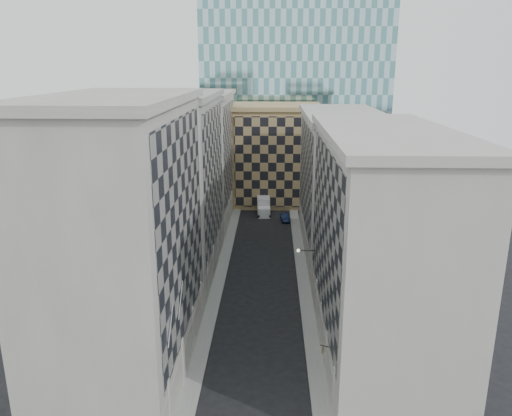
# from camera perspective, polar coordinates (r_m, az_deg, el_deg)

# --- Properties ---
(sidewalk_west) EXTENTS (1.50, 100.00, 0.15)m
(sidewalk_west) POSITION_cam_1_polar(r_m,az_deg,el_deg) (63.42, -4.19, -8.01)
(sidewalk_west) COLOR gray
(sidewalk_west) RESTS_ON ground
(sidewalk_east) EXTENTS (1.50, 100.00, 0.15)m
(sidewalk_east) POSITION_cam_1_polar(r_m,az_deg,el_deg) (63.22, 5.42, -8.13)
(sidewalk_east) COLOR gray
(sidewalk_east) RESTS_ON ground
(bldg_left_a) EXTENTS (10.80, 22.80, 23.70)m
(bldg_left_a) POSITION_cam_1_polar(r_m,az_deg,el_deg) (42.81, -14.70, -3.64)
(bldg_left_a) COLOR #9E988E
(bldg_left_a) RESTS_ON ground
(bldg_left_b) EXTENTS (10.80, 22.80, 22.70)m
(bldg_left_b) POSITION_cam_1_polar(r_m,az_deg,el_deg) (63.48, -9.18, 2.57)
(bldg_left_b) COLOR gray
(bldg_left_b) RESTS_ON ground
(bldg_left_c) EXTENTS (10.80, 22.80, 21.70)m
(bldg_left_c) POSITION_cam_1_polar(r_m,az_deg,el_deg) (84.82, -6.39, 5.70)
(bldg_left_c) COLOR #9E988E
(bldg_left_c) RESTS_ON ground
(bldg_right_a) EXTENTS (10.80, 26.80, 20.70)m
(bldg_right_a) POSITION_cam_1_polar(r_m,az_deg,el_deg) (46.34, 13.81, -4.03)
(bldg_right_a) COLOR #ACA59E
(bldg_right_a) RESTS_ON ground
(bldg_right_b) EXTENTS (10.80, 28.80, 19.70)m
(bldg_right_b) POSITION_cam_1_polar(r_m,az_deg,el_deg) (72.06, 9.55, 2.95)
(bldg_right_b) COLOR #ACA59E
(bldg_right_b) RESTS_ON ground
(tan_block) EXTENTS (16.80, 14.80, 18.80)m
(tan_block) POSITION_cam_1_polar(r_m,az_deg,el_deg) (96.90, 2.33, 6.23)
(tan_block) COLOR tan
(tan_block) RESTS_ON ground
(church_tower) EXTENTS (7.20, 7.20, 51.50)m
(church_tower) POSITION_cam_1_polar(r_m,az_deg,el_deg) (109.62, 1.30, 16.56)
(church_tower) COLOR #2C2622
(church_tower) RESTS_ON ground
(flagpoles_left) EXTENTS (0.10, 6.33, 2.33)m
(flagpoles_left) POSITION_cam_1_polar(r_m,az_deg,el_deg) (38.69, -9.16, -11.65)
(flagpoles_left) COLOR gray
(flagpoles_left) RESTS_ON ground
(bracket_lamp) EXTENTS (1.98, 0.36, 0.36)m
(bracket_lamp) POSITION_cam_1_polar(r_m,az_deg,el_deg) (55.29, 5.04, -4.87)
(bracket_lamp) COLOR black
(bracket_lamp) RESTS_ON ground
(box_truck) EXTENTS (2.53, 5.53, 2.96)m
(box_truck) POSITION_cam_1_polar(r_m,az_deg,el_deg) (89.70, 0.88, 0.10)
(box_truck) COLOR white
(box_truck) RESTS_ON ground
(dark_car) EXTENTS (1.75, 4.00, 1.28)m
(dark_car) POSITION_cam_1_polar(r_m,az_deg,el_deg) (86.01, 3.31, -1.07)
(dark_car) COLOR #0F1C3A
(dark_car) RESTS_ON ground
(shop_sign) EXTENTS (0.71, 0.62, 0.73)m
(shop_sign) POSITION_cam_1_polar(r_m,az_deg,el_deg) (41.95, 7.61, -15.76)
(shop_sign) COLOR black
(shop_sign) RESTS_ON ground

